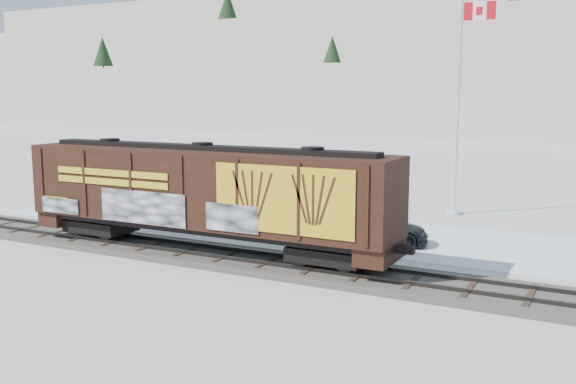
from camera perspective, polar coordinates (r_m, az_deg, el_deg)
The scene contains 9 objects.
ground at distance 26.44m, azimuth -1.48°, elevation -6.68°, with size 500.00×500.00×0.00m, color white.
rail_track at distance 26.41m, azimuth -1.48°, elevation -6.37°, with size 50.00×3.40×0.43m.
parking_strip at distance 33.02m, azimuth 4.82°, elevation -3.56°, with size 40.00×8.00×0.03m, color white.
hillside at distance 162.75m, azimuth 23.41°, elevation 10.61°, with size 360.00×110.00×93.00m.
hopper_railcar at distance 27.55m, azimuth -7.53°, elevation 0.06°, with size 17.11×3.06×4.46m.
flagpole at distance 38.58m, azimuth 14.96°, elevation 4.83°, with size 2.30×0.90×12.30m.
car_silver at distance 32.45m, azimuth 1.36°, elevation -2.45°, with size 1.67×4.15×1.41m, color #B0B2B8.
car_white at distance 32.82m, azimuth 6.81°, elevation -2.37°, with size 1.51×4.32×1.42m, color white.
car_dark at distance 30.31m, azimuth 7.28°, elevation -3.17°, with size 2.19×5.40×1.57m, color #21252A.
Camera 1 is at (12.32, -22.32, 7.02)m, focal length 40.00 mm.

